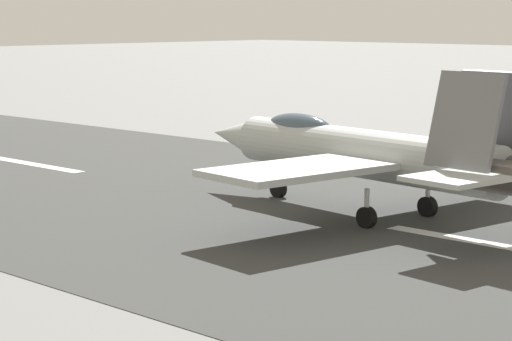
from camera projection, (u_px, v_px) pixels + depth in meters
ground_plane at (476, 242)px, 33.62m from camera, size 400.00×400.00×0.00m
runway_strip at (477, 242)px, 33.61m from camera, size 240.00×26.00×0.02m
fighter_jet at (364, 152)px, 37.85m from camera, size 17.14×14.89×5.58m
marker_cone_mid at (432, 166)px, 48.76m from camera, size 0.44×0.44×0.55m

